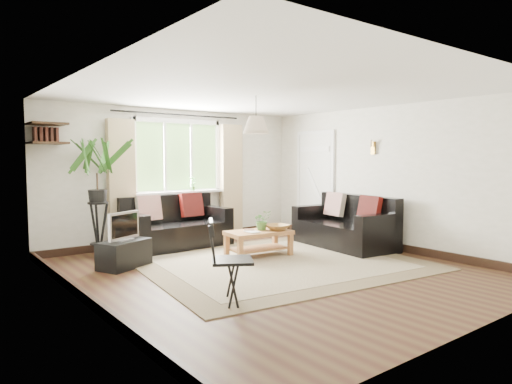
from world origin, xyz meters
TOP-DOWN VIEW (x-y plane):
  - floor at (0.00, 0.00)m, footprint 5.50×5.50m
  - ceiling at (0.00, 0.00)m, footprint 5.50×5.50m
  - wall_back at (0.00, 2.75)m, footprint 5.00×0.02m
  - wall_front at (0.00, -2.75)m, footprint 5.00×0.02m
  - wall_left at (-2.50, 0.00)m, footprint 0.02×5.50m
  - wall_right at (2.50, 0.00)m, footprint 0.02×5.50m
  - rug at (0.35, 0.31)m, footprint 4.21×3.73m
  - window at (0.00, 2.71)m, footprint 2.50×0.16m
  - door at (2.47, 1.70)m, footprint 0.06×0.96m
  - corner_shelf at (-2.25, 2.50)m, footprint 0.50×0.50m
  - pendant_lamp at (0.00, 0.40)m, footprint 0.36×0.36m
  - wall_sconce at (2.43, 0.30)m, footprint 0.12×0.12m
  - sofa_back at (-0.30, 2.24)m, footprint 1.83×0.99m
  - sofa_right at (1.99, 0.53)m, footprint 1.87×1.07m
  - coffee_table at (0.37, 0.82)m, footprint 1.05×0.66m
  - table_plant at (0.47, 0.85)m, footprint 0.33×0.30m
  - bowl at (0.65, 0.69)m, footprint 0.36×0.36m
  - book_a at (0.11, 0.76)m, footprint 0.18×0.24m
  - book_b at (0.19, 0.95)m, footprint 0.25×0.26m
  - tv_stand at (-1.55, 1.41)m, footprint 0.81×0.66m
  - tv at (-1.55, 1.41)m, footprint 0.57×0.39m
  - palm_stand at (-1.59, 2.33)m, footprint 0.80×0.80m
  - folding_chair at (-1.25, -0.82)m, footprint 0.63×0.63m
  - sill_plant at (0.25, 2.63)m, footprint 0.14×0.10m

SIDE VIEW (x-z plane):
  - floor at x=0.00m, z-range 0.00..0.00m
  - rug at x=0.35m, z-range 0.00..0.02m
  - tv_stand at x=-1.55m, z-range 0.00..0.38m
  - coffee_table at x=0.37m, z-range 0.00..0.41m
  - book_a at x=0.11m, z-range 0.41..0.42m
  - book_b at x=0.19m, z-range 0.41..0.43m
  - sofa_back at x=-0.30m, z-range 0.00..0.84m
  - sofa_right at x=1.99m, z-range 0.00..0.84m
  - folding_chair at x=-1.25m, z-range 0.00..0.89m
  - bowl at x=0.65m, z-range 0.41..0.49m
  - table_plant at x=0.47m, z-range 0.41..0.71m
  - tv at x=-1.55m, z-range 0.38..0.80m
  - palm_stand at x=-1.59m, z-range 0.00..1.84m
  - door at x=2.47m, z-range -0.03..2.03m
  - sill_plant at x=0.25m, z-range 0.93..1.20m
  - wall_back at x=0.00m, z-range 0.00..2.40m
  - wall_front at x=0.00m, z-range 0.00..2.40m
  - wall_left at x=-2.50m, z-range 0.00..2.40m
  - wall_right at x=2.50m, z-range 0.00..2.40m
  - window at x=0.00m, z-range 0.47..2.63m
  - wall_sconce at x=2.43m, z-range 1.60..1.88m
  - corner_shelf at x=-2.25m, z-range 1.72..2.06m
  - pendant_lamp at x=0.00m, z-range 1.78..2.32m
  - ceiling at x=0.00m, z-range 2.40..2.40m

